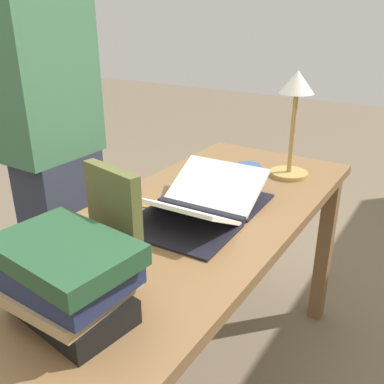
# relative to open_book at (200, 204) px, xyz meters

# --- Properties ---
(reading_desk) EXTENTS (1.58, 0.63, 0.75)m
(reading_desk) POSITION_rel_open_book_xyz_m (0.07, -0.02, -0.14)
(reading_desk) COLOR brown
(reading_desk) RESTS_ON ground_plane
(open_book) EXTENTS (0.50, 0.33, 0.11)m
(open_book) POSITION_rel_open_book_xyz_m (0.00, 0.00, 0.00)
(open_book) COLOR black
(open_book) RESTS_ON reading_desk
(book_stack_tall) EXTENTS (0.22, 0.30, 0.18)m
(book_stack_tall) POSITION_rel_open_book_xyz_m (0.56, 0.03, 0.06)
(book_stack_tall) COLOR black
(book_stack_tall) RESTS_ON reading_desk
(book_standing_upright) EXTENTS (0.06, 0.18, 0.27)m
(book_standing_upright) POSITION_rel_open_book_xyz_m (0.39, 0.00, 0.10)
(book_standing_upright) COLOR brown
(book_standing_upright) RESTS_ON reading_desk
(reading_lamp) EXTENTS (0.15, 0.15, 0.40)m
(reading_lamp) POSITION_rel_open_book_xyz_m (-0.47, 0.12, 0.24)
(reading_lamp) COLOR tan
(reading_lamp) RESTS_ON reading_desk
(coffee_mug) EXTENTS (0.12, 0.09, 0.10)m
(coffee_mug) POSITION_rel_open_book_xyz_m (-0.24, 0.05, 0.02)
(coffee_mug) COLOR #335184
(coffee_mug) RESTS_ON reading_desk
(pencil) EXTENTS (0.03, 0.17, 0.01)m
(pencil) POSITION_rel_open_book_xyz_m (0.07, -0.22, -0.03)
(pencil) COLOR gold
(pencil) RESTS_ON reading_desk
(person_reader) EXTENTS (0.36, 0.21, 1.70)m
(person_reader) POSITION_rel_open_book_xyz_m (-0.03, -0.68, 0.05)
(person_reader) COLOR #2D3342
(person_reader) RESTS_ON ground_plane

